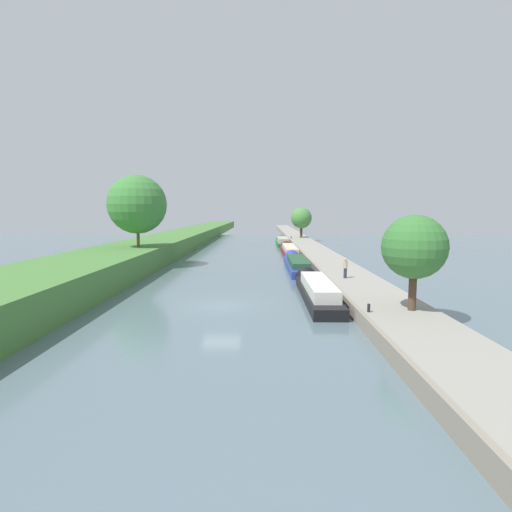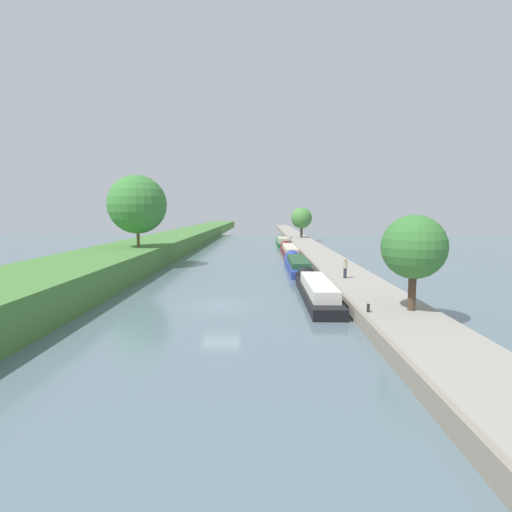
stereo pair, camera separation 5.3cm
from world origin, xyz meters
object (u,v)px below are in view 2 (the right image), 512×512
narrowboat_maroon (289,250)px  narrowboat_green (282,242)px  mooring_bollard_near (368,308)px  narrowboat_black (316,289)px  person_walking (345,268)px  narrowboat_blue (297,264)px  mooring_bollard_far (291,237)px

narrowboat_maroon → narrowboat_green: size_ratio=1.25×
narrowboat_maroon → mooring_bollard_near: (1.83, -37.59, 0.50)m
narrowboat_black → person_walking: bearing=52.0°
narrowboat_maroon → person_walking: (2.82, -26.43, 1.15)m
narrowboat_blue → narrowboat_green: size_ratio=1.06×
narrowboat_blue → mooring_bollard_near: 22.08m
narrowboat_black → person_walking: (2.87, 3.67, 1.08)m
narrowboat_black → narrowboat_maroon: 30.11m
narrowboat_black → narrowboat_green: size_ratio=1.00×
narrowboat_green → mooring_bollard_far: size_ratio=29.45×
mooring_bollard_near → narrowboat_maroon: bearing=92.8°
narrowboat_green → narrowboat_black: bearing=-89.8°
narrowboat_black → mooring_bollard_near: narrowboat_black is taller
mooring_bollard_near → narrowboat_black: bearing=104.1°
narrowboat_blue → narrowboat_green: (0.01, 31.71, 0.02)m
person_walking → narrowboat_black: bearing=-128.0°
narrowboat_black → narrowboat_green: narrowboat_black is taller
narrowboat_black → mooring_bollard_far: size_ratio=29.31×
person_walking → mooring_bollard_near: (-1.00, -11.15, -0.65)m
narrowboat_black → narrowboat_green: bearing=90.2°
person_walking → narrowboat_green: bearing=94.1°
narrowboat_black → narrowboat_green: 46.21m
person_walking → narrowboat_blue: bearing=105.7°
narrowboat_maroon → mooring_bollard_near: narrowboat_maroon is taller
narrowboat_blue → narrowboat_maroon: (0.22, 15.60, -0.01)m
narrowboat_blue → mooring_bollard_near: (2.05, -21.98, 0.49)m
narrowboat_blue → person_walking: 11.31m
narrowboat_black → narrowboat_blue: 14.51m
person_walking → mooring_bollard_far: 47.95m
person_walking → mooring_bollard_near: bearing=-95.1°
mooring_bollard_near → narrowboat_blue: bearing=95.3°
narrowboat_maroon → narrowboat_green: (-0.21, 16.10, 0.03)m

